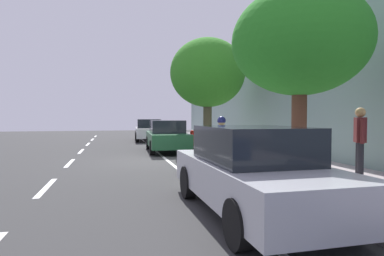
% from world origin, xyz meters
% --- Properties ---
extents(ground, '(57.30, 57.30, 0.00)m').
position_xyz_m(ground, '(0.00, 0.00, 0.00)').
color(ground, '#353535').
extents(sidewalk, '(3.68, 35.81, 0.17)m').
position_xyz_m(sidewalk, '(3.74, 0.00, 0.08)').
color(sidewalk, '#AB9B9F').
rests_on(sidewalk, ground).
extents(curb_edge, '(0.16, 35.81, 0.17)m').
position_xyz_m(curb_edge, '(1.82, 0.00, 0.08)').
color(curb_edge, gray).
rests_on(curb_edge, ground).
extents(lane_stripe_centre, '(0.14, 35.80, 0.01)m').
position_xyz_m(lane_stripe_centre, '(-3.24, -0.01, 0.00)').
color(lane_stripe_centre, white).
rests_on(lane_stripe_centre, ground).
extents(lane_stripe_bike_edge, '(0.12, 35.81, 0.01)m').
position_xyz_m(lane_stripe_bike_edge, '(0.35, 0.00, 0.00)').
color(lane_stripe_bike_edge, white).
rests_on(lane_stripe_bike_edge, ground).
extents(building_facade, '(0.50, 35.81, 5.33)m').
position_xyz_m(building_facade, '(5.83, 0.00, 2.67)').
color(building_facade, gray).
rests_on(building_facade, ground).
extents(parked_sedan_silver_second, '(1.88, 4.42, 1.52)m').
position_xyz_m(parked_sedan_silver_second, '(0.67, -7.32, 0.75)').
color(parked_sedan_silver_second, '#B7BABF').
rests_on(parked_sedan_silver_second, ground).
extents(parked_sedan_green_mid, '(1.98, 4.47, 1.52)m').
position_xyz_m(parked_sedan_green_mid, '(0.84, 3.09, 0.75)').
color(parked_sedan_green_mid, '#1E512D').
rests_on(parked_sedan_green_mid, ground).
extents(parked_sedan_white_far, '(1.99, 4.48, 1.52)m').
position_xyz_m(parked_sedan_white_far, '(0.70, 10.44, 0.75)').
color(parked_sedan_white_far, white).
rests_on(parked_sedan_white_far, ground).
extents(bicycle_at_curb, '(1.74, 0.50, 0.78)m').
position_xyz_m(bicycle_at_curb, '(1.35, -2.62, 0.38)').
color(bicycle_at_curb, black).
rests_on(bicycle_at_curb, ground).
extents(cyclist_with_backpack, '(0.51, 0.57, 1.70)m').
position_xyz_m(cyclist_with_backpack, '(1.58, -3.05, 1.04)').
color(cyclist_with_backpack, '#C6B284').
rests_on(cyclist_with_backpack, ground).
extents(street_tree_near_cyclist, '(3.32, 3.32, 4.67)m').
position_xyz_m(street_tree_near_cyclist, '(2.78, -5.35, 3.50)').
color(street_tree_near_cyclist, brown).
rests_on(street_tree_near_cyclist, sidewalk).
extents(street_tree_mid_block, '(3.63, 3.63, 5.33)m').
position_xyz_m(street_tree_mid_block, '(2.78, 2.72, 3.81)').
color(street_tree_mid_block, '#4C4731').
rests_on(street_tree_mid_block, sidewalk).
extents(pedestrian_on_phone, '(0.39, 0.56, 1.76)m').
position_xyz_m(pedestrian_on_phone, '(4.34, -5.59, 1.17)').
color(pedestrian_on_phone, black).
rests_on(pedestrian_on_phone, sidewalk).
extents(fire_hydrant, '(0.22, 0.22, 0.84)m').
position_xyz_m(fire_hydrant, '(2.25, 3.72, 0.59)').
color(fire_hydrant, red).
rests_on(fire_hydrant, sidewalk).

